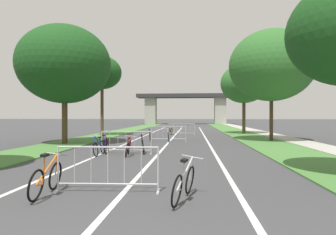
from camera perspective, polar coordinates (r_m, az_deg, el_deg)
name	(u,v)px	position (r m, az deg, el deg)	size (l,w,h in m)	color
grass_verge_left	(122,131)	(31.92, -9.18, -2.77)	(2.94, 71.61, 0.05)	#477A38
grass_verge_right	(236,132)	(31.31, 13.42, -2.83)	(2.94, 71.61, 0.05)	#477A38
sidewalk_path_right	(259,132)	(31.74, 17.66, -2.77)	(1.80, 71.61, 0.08)	#ADA89E
lane_stripe_center	(172,138)	(22.46, 0.90, -4.13)	(0.14, 41.43, 0.01)	silver
lane_stripe_right_lane	(206,138)	(22.43, 7.55, -4.14)	(0.14, 41.43, 0.01)	silver
lane_stripe_left_lane	(140,138)	(22.79, -5.65, -4.07)	(0.14, 41.43, 0.01)	silver
overpass_bridge	(185,103)	(60.88, 3.43, 2.84)	(20.44, 3.91, 6.38)	#2D2D30
tree_left_maple_mid	(65,65)	(19.03, -19.95, 9.89)	(5.65, 5.65, 7.33)	#4C3823
tree_left_oak_near	(102,73)	(25.90, -13.04, 8.66)	(3.40, 3.40, 6.98)	#4C3823
tree_right_oak_mid	(271,66)	(21.11, 19.95, 9.71)	(5.75, 5.75, 7.65)	#3D2D1E
tree_right_pine_far	(244,84)	(28.43, 14.92, 6.57)	(4.44, 4.44, 6.74)	#4C3823
crowd_barrier_nearest	(108,169)	(6.84, -11.93, -10.07)	(2.41, 0.56, 1.05)	#ADADB2
crowd_barrier_second	(126,143)	(13.35, -8.37, -4.97)	(2.41, 0.50, 1.05)	#ADADB2
crowd_barrier_third	(169,134)	(19.54, 0.14, -3.28)	(2.41, 0.55, 1.05)	#ADADB2
crowd_barrier_fourth	(182,129)	(25.98, 2.74, -2.38)	(2.41, 0.51, 1.05)	#ADADB2
bicycle_green_0	(150,136)	(20.10, -3.61, -3.65)	(0.55, 1.67, 0.98)	black
bicycle_orange_1	(47,179)	(6.97, -23.09, -11.16)	(0.48, 1.63, 0.95)	black
bicycle_white_2	(169,136)	(19.13, 0.11, -3.76)	(0.49, 1.69, 0.99)	black
bicycle_silver_3	(184,183)	(6.08, 3.24, -12.89)	(0.68, 1.64, 0.90)	black
bicycle_purple_4	(106,145)	(13.99, -12.30, -5.36)	(0.66, 1.68, 0.99)	black
bicycle_black_5	(143,145)	(13.60, -5.08, -5.47)	(0.60, 1.65, 0.91)	black
bicycle_red_6	(128,147)	(12.76, -7.94, -5.95)	(0.53, 1.62, 0.88)	black
bicycle_blue_7	(99,147)	(13.14, -13.58, -5.80)	(0.48, 1.62, 0.92)	black
bicycle_yellow_8	(171,131)	(26.58, 0.55, -2.62)	(0.66, 1.70, 1.01)	black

